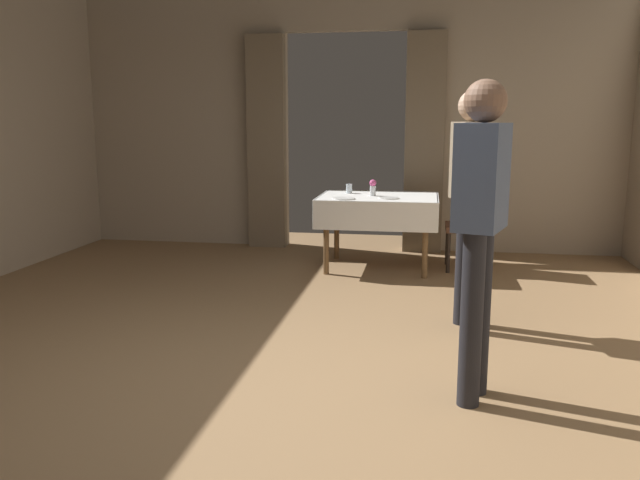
# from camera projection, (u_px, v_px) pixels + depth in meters

# --- Properties ---
(ground) EXTENTS (10.08, 10.08, 0.00)m
(ground) POSITION_uv_depth(u_px,v_px,m) (252.00, 385.00, 3.73)
(ground) COLOR olive
(wall_back) EXTENTS (6.40, 0.27, 3.00)m
(wall_back) POSITION_uv_depth(u_px,v_px,m) (345.00, 120.00, 7.50)
(wall_back) COLOR gray
(wall_back) RESTS_ON ground
(dining_table_mid) EXTENTS (1.20, 0.97, 0.75)m
(dining_table_mid) POSITION_uv_depth(u_px,v_px,m) (379.00, 206.00, 6.56)
(dining_table_mid) COLOR brown
(dining_table_mid) RESTS_ON ground
(chair_mid_right) EXTENTS (0.44, 0.44, 0.93)m
(chair_mid_right) POSITION_uv_depth(u_px,v_px,m) (476.00, 220.00, 6.50)
(chair_mid_right) COLOR black
(chair_mid_right) RESTS_ON ground
(flower_vase_mid) EXTENTS (0.07, 0.07, 0.17)m
(flower_vase_mid) POSITION_uv_depth(u_px,v_px,m) (373.00, 187.00, 6.53)
(flower_vase_mid) COLOR silver
(flower_vase_mid) RESTS_ON dining_table_mid
(glass_mid_b) EXTENTS (0.06, 0.06, 0.10)m
(glass_mid_b) POSITION_uv_depth(u_px,v_px,m) (349.00, 189.00, 6.76)
(glass_mid_b) COLOR silver
(glass_mid_b) RESTS_ON dining_table_mid
(plate_mid_c) EXTENTS (0.22, 0.22, 0.01)m
(plate_mid_c) POSITION_uv_depth(u_px,v_px,m) (344.00, 198.00, 6.27)
(plate_mid_c) COLOR white
(plate_mid_c) RESTS_ON dining_table_mid
(plate_mid_d) EXTENTS (0.20, 0.20, 0.01)m
(plate_mid_d) POSITION_uv_depth(u_px,v_px,m) (389.00, 198.00, 6.31)
(plate_mid_d) COLOR white
(plate_mid_d) RESTS_ON dining_table_mid
(person_waiter_by_doorway) EXTENTS (0.30, 0.40, 1.72)m
(person_waiter_by_doorway) POSITION_uv_depth(u_px,v_px,m) (470.00, 190.00, 4.58)
(person_waiter_by_doorway) COLOR black
(person_waiter_by_doorway) RESTS_ON ground
(person_diner_standing_aside) EXTENTS (0.32, 0.41, 1.72)m
(person_diner_standing_aside) POSITION_uv_depth(u_px,v_px,m) (480.00, 215.00, 3.37)
(person_diner_standing_aside) COLOR black
(person_diner_standing_aside) RESTS_ON ground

